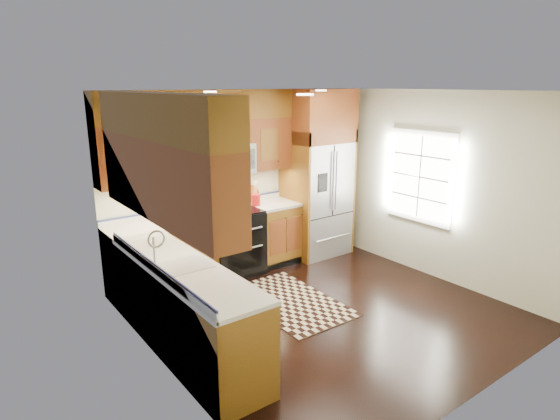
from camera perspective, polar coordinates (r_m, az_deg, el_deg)
ground at (r=5.84m, az=5.27°, el=-12.19°), size 4.00×4.00×0.00m
wall_back at (r=6.93m, az=-5.59°, el=3.65°), size 4.00×0.02×2.60m
wall_left at (r=4.33m, az=-14.43°, el=-3.87°), size 0.02×4.00×2.60m
wall_right at (r=6.85m, az=18.11°, el=2.81°), size 0.02×4.00×2.60m
window at (r=6.92m, az=16.73°, el=3.90°), size 0.04×1.10×1.30m
base_cabinets at (r=5.69m, az=-10.21°, el=-8.11°), size 2.85×3.00×0.90m
countertop at (r=5.68m, az=-9.69°, el=-3.06°), size 2.86×3.01×0.04m
upper_cabinets at (r=5.48m, az=-11.14°, el=8.06°), size 2.85×3.00×1.15m
range at (r=6.75m, az=-5.75°, el=-3.98°), size 0.76×0.67×0.95m
microwave at (r=6.57m, az=-6.62°, el=6.17°), size 0.76×0.40×0.42m
refrigerator at (r=7.40m, az=4.58°, el=4.43°), size 0.98×0.75×2.60m
sink_faucet at (r=4.73m, az=-12.28°, el=-6.06°), size 0.54×0.44×0.37m
rug at (r=6.05m, az=1.24°, el=-11.04°), size 1.00×1.63×0.01m
knife_block at (r=6.31m, az=-13.78°, el=-0.25°), size 0.13×0.15×0.26m
utensil_crock at (r=6.85m, az=-2.95°, el=1.56°), size 0.17×0.17×0.37m
cutting_board at (r=7.10m, az=-3.43°, el=1.06°), size 0.27×0.27×0.02m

